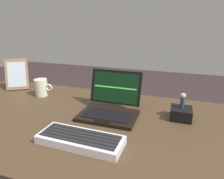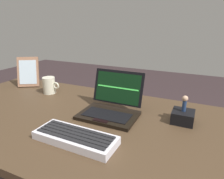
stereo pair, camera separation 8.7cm
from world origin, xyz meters
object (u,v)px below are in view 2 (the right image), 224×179
figurine (185,102)px  coffee_mug (49,85)px  external_keyboard (75,137)px  laptop_front (111,107)px  figurine_stand (183,117)px  photo_frame (28,72)px

figurine → coffee_mug: bearing=176.1°
external_keyboard → laptop_front: bearing=85.1°
laptop_front → figurine: 0.33m
figurine_stand → figurine: 0.07m
laptop_front → photo_frame: photo_frame is taller
figurine_stand → laptop_front: bearing=-169.8°
laptop_front → coffee_mug: bearing=166.6°
laptop_front → photo_frame: (-0.69, 0.17, 0.06)m
figurine → coffee_mug: (-0.78, 0.05, -0.05)m
photo_frame → coffee_mug: photo_frame is taller
external_keyboard → figurine: 0.47m
coffee_mug → figurine: bearing=-3.9°
photo_frame → figurine_stand: bearing=-6.2°
external_keyboard → figurine: figurine is taller
photo_frame → coffee_mug: (0.22, -0.05, -0.05)m
photo_frame → coffee_mug: size_ratio=1.74×
laptop_front → photo_frame: 0.71m
laptop_front → external_keyboard: (-0.02, -0.26, -0.02)m
figurine_stand → coffee_mug: coffee_mug is taller
laptop_front → figurine: size_ratio=3.69×
photo_frame → coffee_mug: 0.23m
photo_frame → figurine_stand: photo_frame is taller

